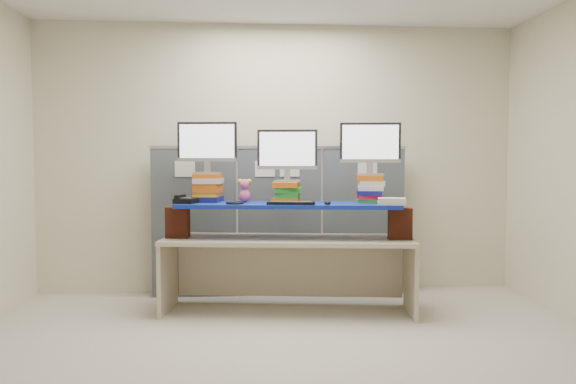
{
  "coord_description": "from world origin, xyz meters",
  "views": [
    {
      "loc": [
        -0.35,
        -3.91,
        1.4
      ],
      "look_at": [
        0.04,
        1.12,
        1.1
      ],
      "focal_mm": 35.0,
      "sensor_mm": 36.0,
      "label": 1
    }
  ],
  "objects": [
    {
      "name": "desk",
      "position": [
        0.04,
        1.12,
        0.55
      ],
      "size": [
        2.32,
        0.94,
        0.69
      ],
      "rotation": [
        0.0,
        0.0,
        -0.13
      ],
      "color": "#BDAC90",
      "rests_on": "ground"
    },
    {
      "name": "book_stack_right",
      "position": [
        0.79,
        1.14,
        1.13
      ],
      "size": [
        0.29,
        0.34,
        0.25
      ],
      "color": "#217C26",
      "rests_on": "blue_board"
    },
    {
      "name": "monitor_center",
      "position": [
        0.04,
        1.24,
        1.46
      ],
      "size": [
        0.55,
        0.18,
        0.48
      ],
      "rotation": [
        0.0,
        0.0,
        -0.13
      ],
      "color": "#97979B",
      "rests_on": "book_stack_center"
    },
    {
      "name": "brick_pier_right",
      "position": [
        1.02,
        0.94,
        0.83
      ],
      "size": [
        0.22,
        0.14,
        0.28
      ],
      "primitive_type": "cube",
      "rotation": [
        0.0,
        0.0,
        -0.13
      ],
      "color": "maroon",
      "rests_on": "desk"
    },
    {
      "name": "mouse",
      "position": [
        0.37,
        0.94,
        1.02
      ],
      "size": [
        0.08,
        0.12,
        0.03
      ],
      "primitive_type": "ellipsoid",
      "rotation": [
        0.0,
        0.0,
        0.18
      ],
      "color": "black",
      "rests_on": "blue_board"
    },
    {
      "name": "blue_board",
      "position": [
        0.04,
        1.12,
        0.98
      ],
      "size": [
        2.03,
        0.74,
        0.04
      ],
      "primitive_type": "cube",
      "rotation": [
        0.0,
        0.0,
        -0.13
      ],
      "color": "navy",
      "rests_on": "brick_pier_left"
    },
    {
      "name": "keyboard",
      "position": [
        0.05,
        0.97,
        1.01
      ],
      "size": [
        0.43,
        0.2,
        0.03
      ],
      "rotation": [
        0.0,
        0.0,
        -0.15
      ],
      "color": "black",
      "rests_on": "blue_board"
    },
    {
      "name": "room",
      "position": [
        0.0,
        0.0,
        1.4
      ],
      "size": [
        5.0,
        4.0,
        2.8
      ],
      "color": "beige",
      "rests_on": "ground"
    },
    {
      "name": "brick_pier_left",
      "position": [
        -0.96,
        1.19,
        0.83
      ],
      "size": [
        0.22,
        0.14,
        0.28
      ],
      "primitive_type": "cube",
      "rotation": [
        0.0,
        0.0,
        -0.13
      ],
      "color": "maroon",
      "rests_on": "desk"
    },
    {
      "name": "monitor_right",
      "position": [
        0.79,
        1.14,
        1.52
      ],
      "size": [
        0.55,
        0.18,
        0.48
      ],
      "rotation": [
        0.0,
        0.0,
        -0.13
      ],
      "color": "#97979B",
      "rests_on": "book_stack_right"
    },
    {
      "name": "cubicle_partition",
      "position": [
        -0.0,
        1.78,
        0.77
      ],
      "size": [
        2.6,
        0.06,
        1.53
      ],
      "color": "#43494F",
      "rests_on": "ground"
    },
    {
      "name": "plush_toy",
      "position": [
        -0.35,
        1.25,
        1.11
      ],
      "size": [
        0.13,
        0.09,
        0.21
      ],
      "rotation": [
        0.0,
        0.0,
        -0.45
      ],
      "color": "#D4507E",
      "rests_on": "blue_board"
    },
    {
      "name": "binder_stack",
      "position": [
        0.93,
        0.88,
        1.03
      ],
      "size": [
        0.28,
        0.24,
        0.06
      ],
      "rotation": [
        0.0,
        0.0,
        -0.19
      ],
      "color": "beige",
      "rests_on": "blue_board"
    },
    {
      "name": "monitor_left",
      "position": [
        -0.7,
        1.33,
        1.53
      ],
      "size": [
        0.55,
        0.18,
        0.48
      ],
      "rotation": [
        0.0,
        0.0,
        -0.13
      ],
      "color": "#97979B",
      "rests_on": "book_stack_left"
    },
    {
      "name": "headset",
      "position": [
        -0.44,
        1.06,
        1.01
      ],
      "size": [
        0.21,
        0.21,
        0.02
      ],
      "primitive_type": "torus",
      "rotation": [
        0.0,
        0.0,
        -0.38
      ],
      "color": "black",
      "rests_on": "blue_board"
    },
    {
      "name": "desk_phone",
      "position": [
        -0.89,
        1.15,
        1.03
      ],
      "size": [
        0.22,
        0.21,
        0.08
      ],
      "rotation": [
        0.0,
        0.0,
        -0.32
      ],
      "color": "black",
      "rests_on": "blue_board"
    },
    {
      "name": "book_stack_center",
      "position": [
        0.04,
        1.24,
        1.09
      ],
      "size": [
        0.3,
        0.33,
        0.19
      ],
      "color": "#C65712",
      "rests_on": "blue_board"
    },
    {
      "name": "book_stack_left",
      "position": [
        -0.69,
        1.33,
        1.13
      ],
      "size": [
        0.29,
        0.32,
        0.26
      ],
      "color": "#11144D",
      "rests_on": "blue_board"
    }
  ]
}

